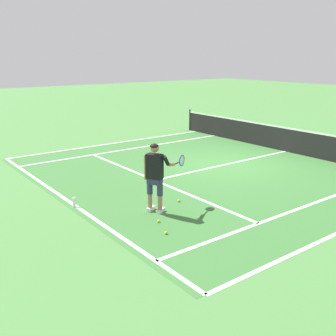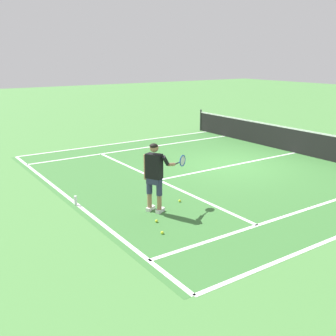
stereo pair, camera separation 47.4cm
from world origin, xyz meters
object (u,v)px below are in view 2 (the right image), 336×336
at_px(tennis_player, 155,173).
at_px(tennis_ball_by_baseline, 157,221).
at_px(tennis_ball_mid_court, 162,233).
at_px(water_bottle, 76,200).
at_px(tennis_ball_near_feet, 180,201).

xyz_separation_m(tennis_player, tennis_ball_by_baseline, (0.59, -0.34, -0.96)).
distance_m(tennis_ball_mid_court, water_bottle, 2.84).
height_order(tennis_ball_near_feet, tennis_ball_by_baseline, same).
bearing_deg(tennis_ball_mid_court, tennis_player, 154.04).
distance_m(tennis_player, tennis_ball_mid_court, 1.63).
relative_size(tennis_ball_mid_court, water_bottle, 0.27).
height_order(tennis_ball_by_baseline, water_bottle, water_bottle).
bearing_deg(tennis_ball_by_baseline, tennis_ball_mid_court, -21.41).
bearing_deg(water_bottle, tennis_ball_near_feet, 60.45).
relative_size(tennis_player, tennis_ball_near_feet, 25.95).
xyz_separation_m(tennis_ball_by_baseline, tennis_ball_mid_court, (0.60, -0.23, 0.00)).
xyz_separation_m(tennis_player, tennis_ball_near_feet, (-0.19, 0.87, -0.96)).
bearing_deg(tennis_ball_near_feet, tennis_player, -77.97).
bearing_deg(tennis_player, tennis_ball_by_baseline, -30.25).
height_order(tennis_player, tennis_ball_by_baseline, tennis_player).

